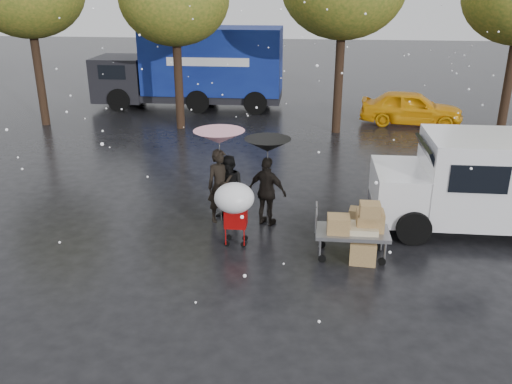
# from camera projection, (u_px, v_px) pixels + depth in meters

# --- Properties ---
(ground) EXTENTS (90.00, 90.00, 0.00)m
(ground) POSITION_uv_depth(u_px,v_px,m) (234.00, 250.00, 11.55)
(ground) COLOR black
(ground) RESTS_ON ground
(person_pink) EXTENTS (0.76, 0.66, 1.76)m
(person_pink) POSITION_uv_depth(u_px,v_px,m) (220.00, 186.00, 12.68)
(person_pink) COLOR black
(person_pink) RESTS_ON ground
(person_middle) EXTENTS (0.91, 0.79, 1.59)m
(person_middle) POSITION_uv_depth(u_px,v_px,m) (230.00, 189.00, 12.76)
(person_middle) COLOR black
(person_middle) RESTS_ON ground
(person_black) EXTENTS (1.04, 0.76, 1.64)m
(person_black) POSITION_uv_depth(u_px,v_px,m) (267.00, 192.00, 12.50)
(person_black) COLOR black
(person_black) RESTS_ON ground
(umbrella_pink) EXTENTS (1.18, 1.18, 2.22)m
(umbrella_pink) POSITION_uv_depth(u_px,v_px,m) (219.00, 137.00, 12.25)
(umbrella_pink) COLOR #4C4C4C
(umbrella_pink) RESTS_ON ground
(umbrella_black) EXTENTS (1.06, 1.06, 2.08)m
(umbrella_black) POSITION_uv_depth(u_px,v_px,m) (268.00, 145.00, 12.10)
(umbrella_black) COLOR #4C4C4C
(umbrella_black) RESTS_ON ground
(vendor_cart) EXTENTS (1.52, 0.80, 1.27)m
(vendor_cart) POSITION_uv_depth(u_px,v_px,m) (357.00, 225.00, 11.03)
(vendor_cart) COLOR slate
(vendor_cart) RESTS_ON ground
(shopping_cart) EXTENTS (0.84, 0.84, 1.46)m
(shopping_cart) POSITION_uv_depth(u_px,v_px,m) (234.00, 201.00, 11.32)
(shopping_cart) COLOR #AB0909
(shopping_cart) RESTS_ON ground
(white_van) EXTENTS (4.91, 2.18, 2.20)m
(white_van) POSITION_uv_depth(u_px,v_px,m) (492.00, 181.00, 12.15)
(white_van) COLOR white
(white_van) RESTS_ON ground
(blue_truck) EXTENTS (8.30, 2.60, 3.50)m
(blue_truck) POSITION_uv_depth(u_px,v_px,m) (195.00, 68.00, 23.97)
(blue_truck) COLOR navy
(blue_truck) RESTS_ON ground
(box_ground_near) EXTENTS (0.55, 0.46, 0.47)m
(box_ground_near) POSITION_uv_depth(u_px,v_px,m) (363.00, 252.00, 10.98)
(box_ground_near) COLOR brown
(box_ground_near) RESTS_ON ground
(box_ground_far) EXTENTS (0.53, 0.44, 0.37)m
(box_ground_far) POSITION_uv_depth(u_px,v_px,m) (359.00, 216.00, 12.77)
(box_ground_far) COLOR brown
(box_ground_far) RESTS_ON ground
(yellow_taxi) EXTENTS (4.12, 2.10, 1.34)m
(yellow_taxi) POSITION_uv_depth(u_px,v_px,m) (411.00, 108.00, 21.43)
(yellow_taxi) COLOR #FCAB0D
(yellow_taxi) RESTS_ON ground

